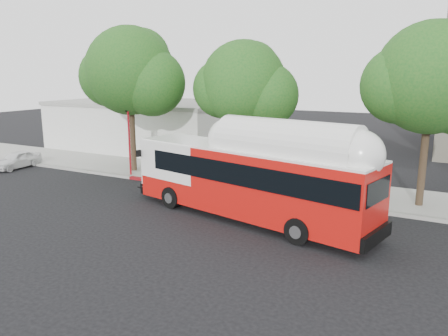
% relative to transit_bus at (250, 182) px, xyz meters
% --- Properties ---
extents(ground, '(120.00, 120.00, 0.00)m').
position_rel_transit_bus_xyz_m(ground, '(-2.09, -0.21, -1.80)').
color(ground, black).
rests_on(ground, ground).
extents(sidewalk, '(60.00, 5.00, 0.15)m').
position_rel_transit_bus_xyz_m(sidewalk, '(-2.09, 6.29, -1.73)').
color(sidewalk, gray).
rests_on(sidewalk, ground).
extents(curb_strip, '(60.00, 0.30, 0.15)m').
position_rel_transit_bus_xyz_m(curb_strip, '(-2.09, 3.69, -1.73)').
color(curb_strip, gray).
rests_on(curb_strip, ground).
extents(red_curb_segment, '(10.00, 0.32, 0.16)m').
position_rel_transit_bus_xyz_m(red_curb_segment, '(-5.09, 3.69, -1.72)').
color(red_curb_segment, maroon).
rests_on(red_curb_segment, ground).
extents(street_tree_left, '(6.67, 5.80, 9.74)m').
position_rel_transit_bus_xyz_m(street_tree_left, '(-10.62, 5.35, 4.80)').
color(street_tree_left, '#2D2116').
rests_on(street_tree_left, ground).
extents(street_tree_mid, '(5.75, 5.00, 8.62)m').
position_rel_transit_bus_xyz_m(street_tree_mid, '(-2.68, 5.85, 4.10)').
color(street_tree_mid, '#2D2116').
rests_on(street_tree_mid, ground).
extents(street_tree_right, '(6.21, 5.40, 9.18)m').
position_rel_transit_bus_xyz_m(street_tree_right, '(7.35, 5.65, 4.45)').
color(street_tree_right, '#2D2116').
rests_on(street_tree_right, ground).
extents(low_commercial_bldg, '(16.20, 10.20, 4.25)m').
position_rel_transit_bus_xyz_m(low_commercial_bldg, '(-16.09, 13.79, 0.35)').
color(low_commercial_bldg, silver).
rests_on(low_commercial_bldg, ground).
extents(transit_bus, '(13.24, 5.27, 3.86)m').
position_rel_transit_bus_xyz_m(transit_bus, '(0.00, 0.00, 0.00)').
color(transit_bus, red).
rests_on(transit_bus, ground).
extents(parked_car, '(3.69, 1.65, 1.23)m').
position_rel_transit_bus_xyz_m(parked_car, '(-19.43, 2.46, -1.19)').
color(parked_car, silver).
rests_on(parked_car, ground).
extents(signal_pole, '(0.13, 0.43, 4.55)m').
position_rel_transit_bus_xyz_m(signal_pole, '(-10.44, 4.14, 0.53)').
color(signal_pole, '#A9121B').
rests_on(signal_pole, ground).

